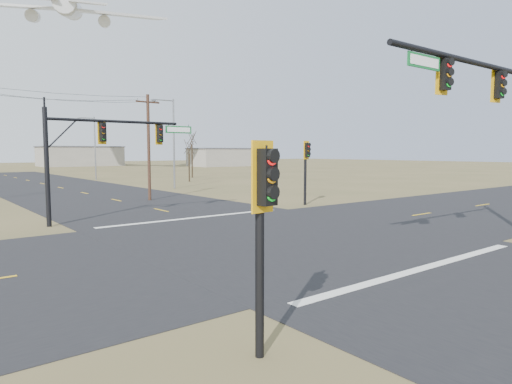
% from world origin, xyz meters
% --- Properties ---
extents(ground, '(320.00, 320.00, 0.00)m').
position_xyz_m(ground, '(0.00, 0.00, 0.00)').
color(ground, brown).
rests_on(ground, ground).
extents(road_ew, '(160.00, 14.00, 0.02)m').
position_xyz_m(road_ew, '(0.00, 0.00, 0.01)').
color(road_ew, black).
rests_on(road_ew, ground).
extents(road_ns, '(14.00, 160.00, 0.02)m').
position_xyz_m(road_ns, '(0.00, 0.00, 0.01)').
color(road_ns, black).
rests_on(road_ns, ground).
extents(stop_bar_near, '(12.00, 0.40, 0.01)m').
position_xyz_m(stop_bar_near, '(0.00, -7.50, 0.03)').
color(stop_bar_near, silver).
rests_on(stop_bar_near, road_ns).
extents(stop_bar_far, '(12.00, 0.40, 0.01)m').
position_xyz_m(stop_bar_far, '(0.00, 7.50, 0.03)').
color(stop_bar_far, silver).
rests_on(stop_bar_far, road_ns).
extents(mast_arm_near, '(11.30, 0.51, 7.80)m').
position_xyz_m(mast_arm_near, '(5.44, -7.50, 5.65)').
color(mast_arm_near, black).
rests_on(mast_arm_near, ground).
extents(mast_arm_far, '(8.83, 0.54, 6.27)m').
position_xyz_m(mast_arm_far, '(-4.45, 9.66, 4.56)').
color(mast_arm_far, black).
rests_on(mast_arm_far, ground).
extents(pedestal_signal_ne, '(0.58, 0.51, 4.76)m').
position_xyz_m(pedestal_signal_ne, '(9.85, 8.15, 3.42)').
color(pedestal_signal_ne, black).
rests_on(pedestal_signal_ne, ground).
extents(pedestal_signal_sw, '(0.61, 0.52, 4.21)m').
position_xyz_m(pedestal_signal_sw, '(-8.47, -9.38, 3.10)').
color(pedestal_signal_sw, black).
rests_on(pedestal_signal_sw, ground).
extents(utility_pole_near, '(2.08, 0.31, 8.48)m').
position_xyz_m(utility_pole_near, '(2.14, 18.32, 4.44)').
color(utility_pole_near, '#43291D').
rests_on(utility_pole_near, ground).
extents(streetlight_a, '(2.64, 0.33, 9.46)m').
position_xyz_m(streetlight_a, '(9.21, 27.74, 5.31)').
color(streetlight_a, slate).
rests_on(streetlight_a, ground).
extents(streetlight_b, '(2.44, 0.38, 8.71)m').
position_xyz_m(streetlight_b, '(7.71, 47.84, 4.88)').
color(streetlight_b, slate).
rests_on(streetlight_b, ground).
extents(bare_tree_c, '(2.80, 2.80, 5.81)m').
position_xyz_m(bare_tree_c, '(16.07, 36.16, 4.56)').
color(bare_tree_c, black).
rests_on(bare_tree_c, ground).
extents(bare_tree_d, '(3.41, 3.41, 7.54)m').
position_xyz_m(bare_tree_d, '(21.04, 43.93, 6.07)').
color(bare_tree_d, black).
rests_on(bare_tree_d, ground).
extents(warehouse_mid, '(20.00, 12.00, 5.00)m').
position_xyz_m(warehouse_mid, '(25.00, 110.00, 2.50)').
color(warehouse_mid, gray).
rests_on(warehouse_mid, ground).
extents(warehouse_right, '(18.00, 10.00, 4.50)m').
position_xyz_m(warehouse_right, '(55.00, 85.00, 2.25)').
color(warehouse_right, gray).
rests_on(warehouse_right, ground).
extents(jet_airliner, '(29.35, 30.17, 14.57)m').
position_xyz_m(jet_airliner, '(12.52, 73.06, 30.25)').
color(jet_airliner, white).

